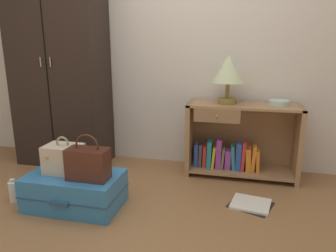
# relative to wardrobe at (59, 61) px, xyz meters

# --- Properties ---
(ground_plane) EXTENTS (9.00, 9.00, 0.00)m
(ground_plane) POSITION_rel_wardrobe_xyz_m (1.09, -1.20, -1.06)
(ground_plane) COLOR olive
(back_wall) EXTENTS (6.40, 0.10, 2.60)m
(back_wall) POSITION_rel_wardrobe_xyz_m (1.09, 0.30, 0.24)
(back_wall) COLOR silver
(back_wall) RESTS_ON ground_plane
(wardrobe) EXTENTS (0.91, 0.47, 2.11)m
(wardrobe) POSITION_rel_wardrobe_xyz_m (0.00, 0.00, 0.00)
(wardrobe) COLOR black
(wardrobe) RESTS_ON ground_plane
(bookshelf) EXTENTS (1.02, 0.38, 0.69)m
(bookshelf) POSITION_rel_wardrobe_xyz_m (1.78, 0.04, -0.73)
(bookshelf) COLOR #A37A51
(bookshelf) RESTS_ON ground_plane
(table_lamp) EXTENTS (0.29, 0.29, 0.44)m
(table_lamp) POSITION_rel_wardrobe_xyz_m (1.66, 0.03, -0.07)
(table_lamp) COLOR olive
(table_lamp) RESTS_ON bookshelf
(bowl) EXTENTS (0.18, 0.18, 0.04)m
(bowl) POSITION_rel_wardrobe_xyz_m (2.12, 0.06, -0.35)
(bowl) COLOR silver
(bowl) RESTS_ON bookshelf
(suitcase_large) EXTENTS (0.72, 0.45, 0.26)m
(suitcase_large) POSITION_rel_wardrobe_xyz_m (0.59, -0.88, -0.92)
(suitcase_large) COLOR teal
(suitcase_large) RESTS_ON ground_plane
(train_case) EXTENTS (0.28, 0.21, 0.29)m
(train_case) POSITION_rel_wardrobe_xyz_m (0.50, -0.85, -0.68)
(train_case) COLOR beige
(train_case) RESTS_ON suitcase_large
(handbag) EXTENTS (0.30, 0.15, 0.34)m
(handbag) POSITION_rel_wardrobe_xyz_m (0.74, -0.93, -0.67)
(handbag) COLOR #472319
(handbag) RESTS_ON suitcase_large
(bottle) EXTENTS (0.07, 0.07, 0.19)m
(bottle) POSITION_rel_wardrobe_xyz_m (0.07, -0.93, -0.97)
(bottle) COLOR white
(bottle) RESTS_ON ground_plane
(open_book_on_floor) EXTENTS (0.38, 0.36, 0.02)m
(open_book_on_floor) POSITION_rel_wardrobe_xyz_m (1.91, -0.56, -1.05)
(open_book_on_floor) COLOR white
(open_book_on_floor) RESTS_ON ground_plane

